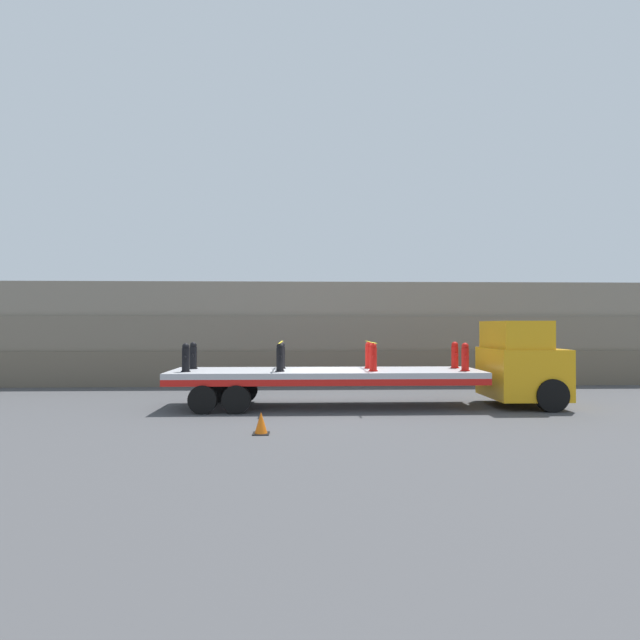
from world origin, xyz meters
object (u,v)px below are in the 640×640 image
flatbed_trailer (310,376)px  fire_hydrant_red_near_2 (373,357)px  truck_cab (523,364)px  fire_hydrant_red_far_2 (369,355)px  fire_hydrant_red_far_3 (455,355)px  traffic_cone (261,423)px  fire_hydrant_black_far_1 (282,356)px  fire_hydrant_red_near_3 (465,357)px  fire_hydrant_black_near_0 (186,358)px  fire_hydrant_black_near_1 (280,358)px  fire_hydrant_black_far_0 (193,356)px

flatbed_trailer → fire_hydrant_red_near_2: (1.98, -0.54, 0.65)m
truck_cab → fire_hydrant_red_far_2: size_ratio=3.13×
truck_cab → fire_hydrant_red_near_2: truck_cab is taller
fire_hydrant_red_far_3 → traffic_cone: size_ratio=1.65×
fire_hydrant_black_far_1 → fire_hydrant_red_near_3: (5.87, -1.08, 0.00)m
fire_hydrant_black_far_1 → fire_hydrant_red_far_2: bearing=0.0°
fire_hydrant_black_near_0 → fire_hydrant_black_far_1: bearing=20.2°
truck_cab → fire_hydrant_black_near_0: (-10.92, -0.54, 0.26)m
flatbed_trailer → fire_hydrant_red_near_3: size_ratio=11.17×
truck_cab → fire_hydrant_red_far_2: (-5.05, 0.54, 0.26)m
fire_hydrant_black_near_1 → fire_hydrant_red_near_3: (5.87, 0.00, 0.00)m
fire_hydrant_red_near_2 → fire_hydrant_black_far_1: bearing=159.8°
fire_hydrant_black_near_1 → fire_hydrant_black_far_1: size_ratio=1.00×
truck_cab → fire_hydrant_red_far_2: 5.08m
fire_hydrant_black_far_0 → fire_hydrant_red_far_3: (8.81, 0.00, 0.00)m
flatbed_trailer → fire_hydrant_black_far_1: (-0.96, 0.54, 0.65)m
fire_hydrant_black_far_1 → fire_hydrant_red_far_2: 2.94m
fire_hydrant_black_near_0 → fire_hydrant_red_far_3: (8.81, 1.08, 0.00)m
fire_hydrant_red_far_2 → fire_hydrant_black_near_1: bearing=-159.8°
fire_hydrant_black_near_0 → fire_hydrant_red_near_2: same height
fire_hydrant_black_near_1 → fire_hydrant_red_far_3: same height
fire_hydrant_black_far_1 → fire_hydrant_red_near_2: (2.94, -1.08, 0.00)m
truck_cab → fire_hydrant_red_near_3: bearing=-165.7°
flatbed_trailer → traffic_cone: size_ratio=18.39×
flatbed_trailer → fire_hydrant_black_near_1: size_ratio=11.17×
truck_cab → fire_hydrant_black_far_0: bearing=177.2°
fire_hydrant_red_near_2 → fire_hydrant_black_near_1: bearing=180.0°
truck_cab → traffic_cone: truck_cab is taller
fire_hydrant_black_near_1 → traffic_cone: 3.72m
fire_hydrant_black_far_0 → fire_hydrant_red_near_3: size_ratio=1.00×
fire_hydrant_black_far_0 → fire_hydrant_black_far_1: bearing=0.0°
flatbed_trailer → fire_hydrant_black_far_1: 1.27m
fire_hydrant_red_far_2 → traffic_cone: bearing=-125.6°
flatbed_trailer → fire_hydrant_red_far_2: (1.98, 0.54, 0.65)m
flatbed_trailer → fire_hydrant_black_far_1: size_ratio=11.17×
fire_hydrant_black_near_0 → fire_hydrant_black_far_1: same height
fire_hydrant_black_far_1 → fire_hydrant_red_far_2: size_ratio=1.00×
fire_hydrant_black_near_1 → fire_hydrant_red_far_2: bearing=20.2°
traffic_cone → fire_hydrant_red_near_3: bearing=29.1°
truck_cab → fire_hydrant_red_far_3: size_ratio=3.13×
fire_hydrant_black_far_1 → fire_hydrant_black_near_0: bearing=-159.8°
fire_hydrant_black_near_1 → fire_hydrant_red_near_3: size_ratio=1.00×
fire_hydrant_black_near_0 → fire_hydrant_red_near_3: size_ratio=1.00×
truck_cab → traffic_cone: size_ratio=5.15×
fire_hydrant_black_near_1 → fire_hydrant_black_far_1: (0.00, 1.08, 0.00)m
flatbed_trailer → fire_hydrant_red_near_3: bearing=-6.3°
fire_hydrant_red_far_2 → traffic_cone: 5.73m
fire_hydrant_black_near_0 → fire_hydrant_black_near_1: bearing=0.0°
fire_hydrant_red_near_3 → fire_hydrant_red_far_2: bearing=159.8°
fire_hydrant_black_near_1 → fire_hydrant_red_far_3: bearing=10.4°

